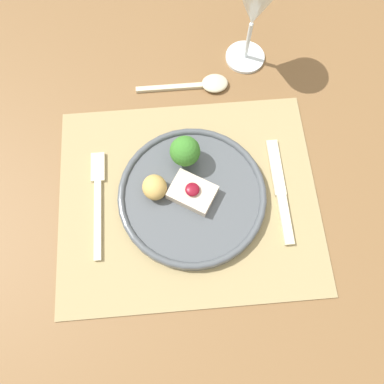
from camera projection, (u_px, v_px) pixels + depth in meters
name	position (u px, v px, depth m)	size (l,w,h in m)	color
ground_plane	(190.00, 264.00, 1.33)	(8.00, 8.00, 0.00)	brown
dining_table	(189.00, 211.00, 0.72)	(1.42, 1.26, 0.72)	brown
placemat	(188.00, 198.00, 0.65)	(0.45, 0.37, 0.00)	#9E895B
dinner_plate	(190.00, 191.00, 0.64)	(0.25, 0.25, 0.08)	#4C5156
fork	(98.00, 196.00, 0.65)	(0.02, 0.19, 0.01)	beige
knife	(281.00, 197.00, 0.65)	(0.02, 0.19, 0.01)	beige
spoon	(205.00, 84.00, 0.72)	(0.18, 0.04, 0.01)	beige
wine_glass_near	(255.00, 5.00, 0.63)	(0.09, 0.09, 0.19)	white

